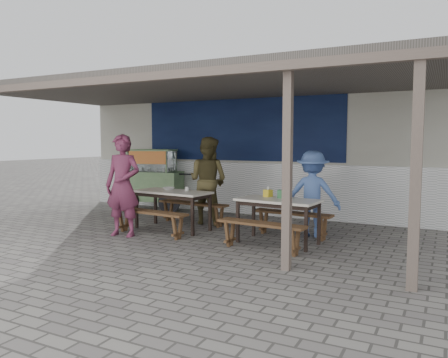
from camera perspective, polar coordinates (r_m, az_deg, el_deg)
ground at (r=7.80m, az=-6.30°, el=-7.71°), size 60.00×60.00×0.00m
back_wall at (r=10.77m, az=4.24°, el=5.03°), size 9.00×1.28×3.50m
warung_roof at (r=8.42m, az=-2.92°, el=11.83°), size 9.00×4.21×2.81m
table_left at (r=8.48m, az=-6.75°, el=-2.08°), size 1.56×0.82×0.75m
bench_left_street at (r=8.04m, az=-9.70°, el=-4.88°), size 1.62×0.44×0.45m
bench_left_wall at (r=9.03m, az=-4.08°, el=-3.74°), size 1.62×0.44×0.45m
table_right at (r=7.31m, az=7.07°, el=-3.23°), size 1.40×0.80×0.75m
bench_right_street at (r=6.84m, az=4.87°, el=-6.61°), size 1.46×0.41×0.45m
bench_right_wall at (r=7.90m, az=8.92°, el=-5.09°), size 1.46×0.41×0.45m
vendor_cart at (r=10.85m, az=-9.15°, el=0.22°), size 1.79×1.00×1.51m
patron_street_side at (r=8.03m, az=-13.08°, el=-0.82°), size 0.73×0.55×1.83m
patron_wall_side at (r=8.99m, az=-2.11°, el=-0.20°), size 0.91×0.74×1.79m
patron_right_table at (r=7.96m, az=11.47°, el=-1.91°), size 1.09×0.76×1.53m
tissue_box at (r=7.58m, az=5.77°, el=-1.85°), size 0.15×0.15×0.12m
donation_box at (r=7.41m, az=7.86°, el=-1.97°), size 0.22×0.17×0.14m
condiment_jar at (r=8.47m, az=-4.88°, el=-1.27°), size 0.07×0.07×0.08m
condiment_bowl at (r=8.65m, az=-7.23°, el=-1.25°), size 0.28×0.28×0.05m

